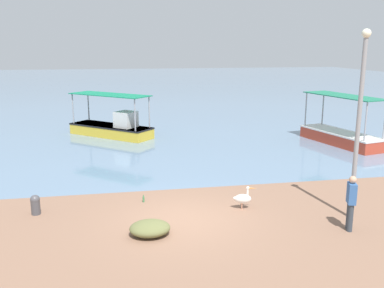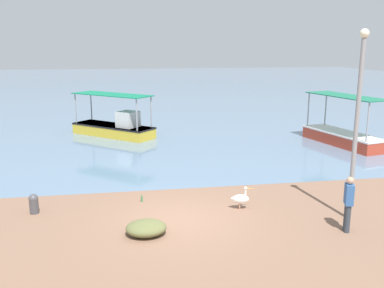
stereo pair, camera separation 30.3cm
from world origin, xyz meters
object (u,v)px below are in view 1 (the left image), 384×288
(pelican, at_px, (243,198))
(fisherman_standing, at_px, (351,201))
(lamp_post, at_px, (359,116))
(net_pile, at_px, (150,228))
(fishing_boat_near_left, at_px, (341,135))
(glass_bottle, at_px, (144,199))
(fishing_boat_far_left, at_px, (113,127))
(mooring_bollard, at_px, (35,204))

(pelican, relative_size, fisherman_standing, 0.47)
(lamp_post, distance_m, net_pile, 7.17)
(fishing_boat_near_left, height_order, glass_bottle, fishing_boat_near_left)
(fishing_boat_near_left, relative_size, glass_bottle, 20.25)
(fishing_boat_far_left, relative_size, glass_bottle, 19.05)
(lamp_post, height_order, fisherman_standing, lamp_post)
(pelican, distance_m, net_pile, 3.61)
(fishing_boat_near_left, bearing_deg, lamp_post, -117.38)
(pelican, height_order, net_pile, pelican)
(pelican, bearing_deg, fishing_boat_near_left, 45.71)
(mooring_bollard, xyz_separation_m, fisherman_standing, (9.44, -2.98, 0.56))
(fishing_boat_near_left, relative_size, mooring_bollard, 8.25)
(fishing_boat_near_left, relative_size, lamp_post, 0.93)
(glass_bottle, bearing_deg, net_pile, -90.15)
(lamp_post, height_order, glass_bottle, lamp_post)
(fishing_boat_far_left, bearing_deg, fisherman_standing, -65.42)
(pelican, bearing_deg, net_pile, -155.32)
(fishing_boat_far_left, relative_size, mooring_bollard, 7.76)
(fishing_boat_near_left, xyz_separation_m, fisherman_standing, (-5.66, -10.71, 0.37))
(fishing_boat_far_left, height_order, mooring_bollard, fishing_boat_far_left)
(fishing_boat_far_left, bearing_deg, mooring_bollard, -101.73)
(pelican, distance_m, glass_bottle, 3.50)
(mooring_bollard, distance_m, net_pile, 4.21)
(fisherman_standing, xyz_separation_m, glass_bottle, (-5.89, 3.47, -0.80))
(pelican, xyz_separation_m, mooring_bollard, (-6.82, 0.76, -0.03))
(fishing_boat_far_left, bearing_deg, glass_bottle, -84.96)
(net_pile, bearing_deg, lamp_post, 1.51)
(pelican, xyz_separation_m, glass_bottle, (-3.27, 1.24, -0.27))
(pelican, bearing_deg, fisherman_standing, -40.28)
(lamp_post, bearing_deg, net_pile, -178.49)
(glass_bottle, bearing_deg, lamp_post, -21.74)
(glass_bottle, bearing_deg, mooring_bollard, -172.18)
(pelican, bearing_deg, mooring_bollard, 173.68)
(fishing_boat_far_left, distance_m, mooring_bollard, 12.41)
(net_pile, height_order, glass_bottle, net_pile)
(fisherman_standing, height_order, glass_bottle, fisherman_standing)
(fishing_boat_far_left, height_order, glass_bottle, fishing_boat_far_left)
(fishing_boat_near_left, bearing_deg, fisherman_standing, -117.85)
(mooring_bollard, bearing_deg, fishing_boat_far_left, 78.27)
(pelican, bearing_deg, glass_bottle, 159.16)
(net_pile, relative_size, glass_bottle, 4.43)
(lamp_post, bearing_deg, fishing_boat_far_left, 117.75)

